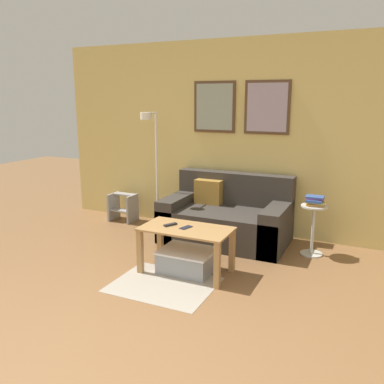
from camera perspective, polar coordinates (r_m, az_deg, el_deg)
wall_back at (r=5.45m, az=7.65°, el=7.56°), size 5.60×0.09×2.55m
area_rug at (r=4.11m, az=-4.02°, el=-12.81°), size 0.99×0.79×0.01m
couch at (r=5.23m, az=4.83°, el=-3.76°), size 1.56×0.90×0.84m
coffee_table at (r=4.24m, az=-0.82°, el=-6.40°), size 0.94×0.50×0.49m
storage_bin at (r=4.36m, az=-0.67°, el=-9.57°), size 0.57×0.45×0.24m
floor_lamp at (r=5.47m, az=-5.54°, el=3.91°), size 0.24×0.45×1.62m
side_table at (r=4.93m, az=16.63°, el=-4.54°), size 0.31×0.31×0.59m
book_stack at (r=4.86m, az=16.88°, el=-1.18°), size 0.22×0.20×0.11m
remote_control at (r=4.28m, az=-3.05°, el=-4.59°), size 0.11×0.15×0.02m
cell_phone at (r=4.20m, az=-0.86°, el=-5.00°), size 0.10×0.15×0.01m
step_stool at (r=6.15m, az=-9.67°, el=-2.02°), size 0.37×0.29×0.41m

